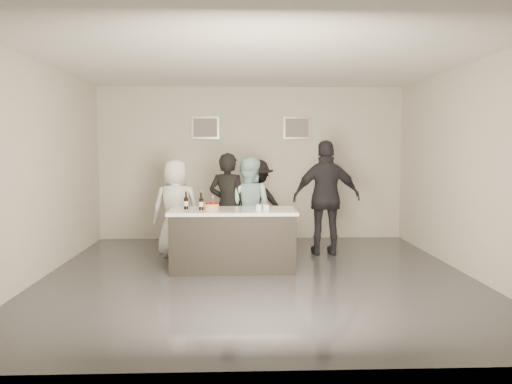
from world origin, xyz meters
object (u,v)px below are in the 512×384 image
person_guest_left (176,208)px  beer_bottle_a (186,200)px  beer_bottle_b (201,201)px  person_guest_back (256,205)px  bar_counter (233,239)px  person_main_black (228,206)px  person_main_blue (248,207)px  cake (211,207)px  person_guest_right (327,198)px

person_guest_left → beer_bottle_a: bearing=105.0°
beer_bottle_b → person_guest_back: (0.87, 1.53, -0.23)m
beer_bottle_b → person_guest_left: bearing=115.9°
bar_counter → person_guest_left: (-0.95, 0.96, 0.36)m
beer_bottle_b → person_main_black: 0.88m
beer_bottle_a → person_guest_left: 0.97m
beer_bottle_a → person_main_blue: person_main_blue is taller
person_guest_left → cake: bearing=122.2°
person_main_black → person_guest_left: bearing=1.9°
beer_bottle_a → person_guest_back: person_guest_back is taller
bar_counter → cake: (-0.31, -0.02, 0.49)m
cake → person_main_blue: 1.04m
bar_counter → person_guest_left: 1.40m
person_main_blue → beer_bottle_a: bearing=57.4°
bar_counter → person_guest_back: 1.57m
cake → beer_bottle_a: 0.40m
person_main_black → person_guest_right: size_ratio=0.89×
beer_bottle_a → person_guest_right: 2.45m
cake → person_main_blue: (0.56, 0.87, -0.11)m
person_guest_right → beer_bottle_a: bearing=21.8°
beer_bottle_b → person_guest_back: bearing=60.5°
beer_bottle_b → person_guest_right: person_guest_right is taller
beer_bottle_a → person_main_black: person_main_black is taller
bar_counter → beer_bottle_b: (-0.46, -0.05, 0.58)m
beer_bottle_b → beer_bottle_a: bearing=156.5°
cake → beer_bottle_b: bearing=-168.3°
person_guest_right → person_guest_back: bearing=-23.8°
cake → person_guest_left: size_ratio=0.14×
bar_counter → cake: size_ratio=8.35×
bar_counter → person_guest_back: person_guest_back is taller
cake → person_main_black: bearing=73.2°
cake → beer_bottle_b: 0.18m
person_main_black → person_guest_left: 0.90m
beer_bottle_a → beer_bottle_b: bearing=-23.5°
beer_bottle_b → person_main_black: bearing=64.3°
person_main_black → person_main_blue: person_main_black is taller
bar_counter → person_guest_right: size_ratio=0.96×
person_guest_right → beer_bottle_b: bearing=26.3°
bar_counter → person_guest_left: size_ratio=1.15×
person_main_black → person_guest_right: 1.68m
beer_bottle_a → person_guest_back: (1.10, 1.43, -0.23)m
cake → beer_bottle_b: (-0.15, -0.03, 0.09)m
cake → beer_bottle_a: bearing=169.7°
bar_counter → person_guest_back: bearing=74.6°
cake → bar_counter: bearing=4.2°
beer_bottle_b → person_main_blue: bearing=52.1°
person_guest_right → person_guest_back: person_guest_right is taller
person_main_black → person_guest_back: size_ratio=1.08×
person_main_black → bar_counter: bearing=113.7°
bar_counter → person_main_black: (-0.09, 0.73, 0.41)m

